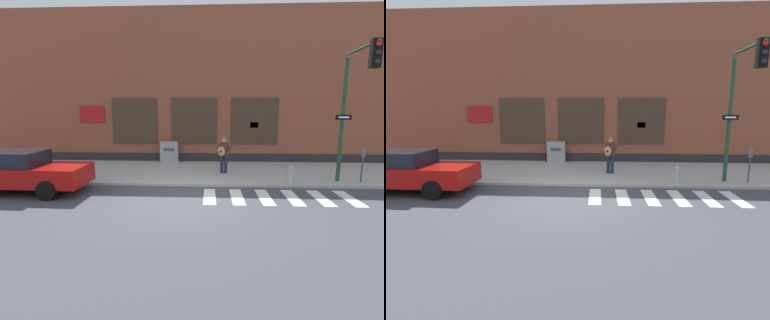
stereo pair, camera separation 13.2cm
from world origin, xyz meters
TOP-DOWN VIEW (x-y plane):
  - ground_plane at (0.00, 0.00)m, footprint 160.00×160.00m
  - sidewalk at (0.00, 4.29)m, footprint 28.00×5.11m
  - building_backdrop at (-0.00, 8.84)m, footprint 28.00×4.06m
  - crosswalk at (3.23, 0.43)m, footprint 5.20×1.90m
  - red_car at (-6.01, 0.67)m, footprint 4.65×2.08m
  - busker at (1.48, 3.79)m, footprint 0.72×0.66m
  - traffic_light at (6.02, 1.58)m, footprint 0.64×2.66m
  - parking_meter at (6.91, 2.32)m, footprint 0.13×0.11m
  - utility_box at (-1.33, 6.39)m, footprint 0.97×0.53m
  - fire_hydrant at (4.05, 2.08)m, footprint 0.38×0.20m

SIDE VIEW (x-z plane):
  - ground_plane at x=0.00m, z-range 0.00..0.00m
  - crosswalk at x=3.23m, z-range 0.00..0.01m
  - sidewalk at x=0.00m, z-range 0.00..0.10m
  - fire_hydrant at x=4.05m, z-range 0.10..0.80m
  - utility_box at x=-1.33m, z-range 0.10..1.24m
  - red_car at x=-6.01m, z-range 0.01..1.54m
  - busker at x=1.48m, z-range 0.21..1.88m
  - parking_meter at x=6.91m, z-range 0.33..1.76m
  - traffic_light at x=6.02m, z-range 1.06..6.13m
  - building_backdrop at x=0.00m, z-range -0.01..8.29m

